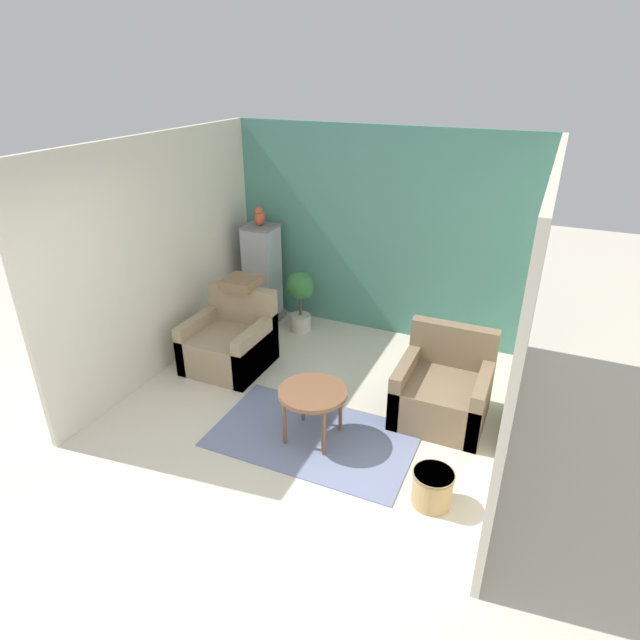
{
  "coord_description": "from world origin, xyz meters",
  "views": [
    {
      "loc": [
        1.97,
        -2.64,
        3.28
      ],
      "look_at": [
        0.0,
        1.79,
        0.92
      ],
      "focal_mm": 30.0,
      "sensor_mm": 36.0,
      "label": 1
    }
  ],
  "objects_px": {
    "coffee_table": "(313,396)",
    "potted_plant": "(300,294)",
    "armchair_left": "(230,343)",
    "armchair_right": "(443,392)",
    "parrot": "(260,217)",
    "wicker_basket": "(432,487)",
    "birdcage": "(263,275)"
  },
  "relations": [
    {
      "from": "potted_plant",
      "to": "wicker_basket",
      "type": "distance_m",
      "value": 3.37
    },
    {
      "from": "birdcage",
      "to": "wicker_basket",
      "type": "height_order",
      "value": "birdcage"
    },
    {
      "from": "armchair_right",
      "to": "potted_plant",
      "type": "relative_size",
      "value": 1.07
    },
    {
      "from": "armchair_left",
      "to": "birdcage",
      "type": "height_order",
      "value": "birdcage"
    },
    {
      "from": "coffee_table",
      "to": "armchair_right",
      "type": "bearing_deg",
      "value": 39.07
    },
    {
      "from": "armchair_left",
      "to": "potted_plant",
      "type": "distance_m",
      "value": 1.24
    },
    {
      "from": "armchair_left",
      "to": "parrot",
      "type": "xyz_separation_m",
      "value": [
        -0.26,
        1.27,
        1.18
      ]
    },
    {
      "from": "armchair_left",
      "to": "coffee_table",
      "type": "bearing_deg",
      "value": -30.16
    },
    {
      "from": "coffee_table",
      "to": "wicker_basket",
      "type": "xyz_separation_m",
      "value": [
        1.24,
        -0.38,
        -0.31
      ]
    },
    {
      "from": "coffee_table",
      "to": "wicker_basket",
      "type": "relative_size",
      "value": 1.9
    },
    {
      "from": "armchair_left",
      "to": "wicker_basket",
      "type": "distance_m",
      "value": 2.97
    },
    {
      "from": "armchair_left",
      "to": "birdcage",
      "type": "xyz_separation_m",
      "value": [
        -0.26,
        1.26,
        0.37
      ]
    },
    {
      "from": "birdcage",
      "to": "armchair_right",
      "type": "bearing_deg",
      "value": -24.58
    },
    {
      "from": "armchair_right",
      "to": "birdcage",
      "type": "xyz_separation_m",
      "value": [
        -2.77,
        1.27,
        0.37
      ]
    },
    {
      "from": "coffee_table",
      "to": "armchair_right",
      "type": "relative_size",
      "value": 0.72
    },
    {
      "from": "birdcage",
      "to": "potted_plant",
      "type": "distance_m",
      "value": 0.63
    },
    {
      "from": "armchair_right",
      "to": "wicker_basket",
      "type": "height_order",
      "value": "armchair_right"
    },
    {
      "from": "parrot",
      "to": "wicker_basket",
      "type": "height_order",
      "value": "parrot"
    },
    {
      "from": "coffee_table",
      "to": "birdcage",
      "type": "relative_size",
      "value": 0.48
    },
    {
      "from": "armchair_right",
      "to": "parrot",
      "type": "relative_size",
      "value": 3.44
    },
    {
      "from": "coffee_table",
      "to": "parrot",
      "type": "xyz_separation_m",
      "value": [
        -1.72,
        2.12,
        0.99
      ]
    },
    {
      "from": "armchair_left",
      "to": "armchair_right",
      "type": "xyz_separation_m",
      "value": [
        2.51,
        -0.0,
        0.0
      ]
    },
    {
      "from": "parrot",
      "to": "potted_plant",
      "type": "relative_size",
      "value": 0.31
    },
    {
      "from": "armchair_left",
      "to": "parrot",
      "type": "distance_m",
      "value": 1.75
    },
    {
      "from": "parrot",
      "to": "birdcage",
      "type": "bearing_deg",
      "value": -90.0
    },
    {
      "from": "coffee_table",
      "to": "potted_plant",
      "type": "height_order",
      "value": "potted_plant"
    },
    {
      "from": "parrot",
      "to": "wicker_basket",
      "type": "bearing_deg",
      "value": -40.1
    },
    {
      "from": "parrot",
      "to": "wicker_basket",
      "type": "distance_m",
      "value": 4.08
    },
    {
      "from": "coffee_table",
      "to": "armchair_left",
      "type": "bearing_deg",
      "value": 149.84
    },
    {
      "from": "potted_plant",
      "to": "wicker_basket",
      "type": "relative_size",
      "value": 2.46
    },
    {
      "from": "armchair_left",
      "to": "potted_plant",
      "type": "height_order",
      "value": "armchair_left"
    },
    {
      "from": "coffee_table",
      "to": "parrot",
      "type": "bearing_deg",
      "value": 129.14
    }
  ]
}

